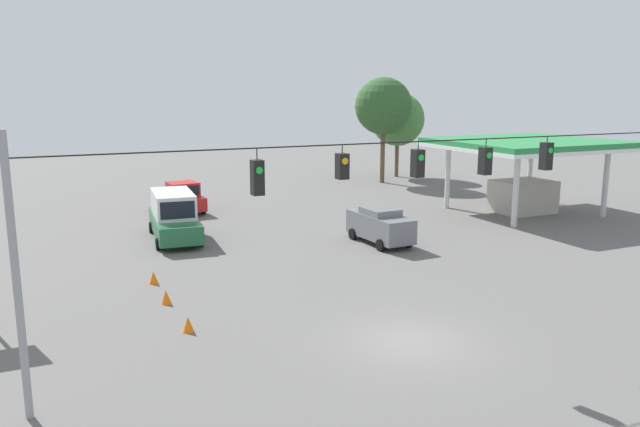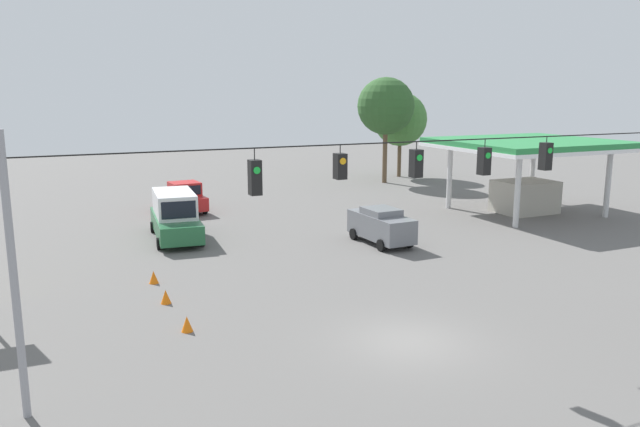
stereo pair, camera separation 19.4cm
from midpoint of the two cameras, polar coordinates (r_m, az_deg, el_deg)
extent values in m
plane|color=#605E5B|center=(21.59, 8.38, -11.53)|extent=(140.00, 140.00, 0.00)
cylinder|color=#939399|center=(17.24, -25.90, -5.44)|extent=(0.20, 0.20, 7.40)
cylinder|color=black|center=(19.89, 9.11, 6.51)|extent=(23.29, 0.04, 0.04)
cube|color=black|center=(23.30, 20.15, 4.93)|extent=(0.32, 0.36, 0.96)
cylinder|color=black|center=(23.25, 20.25, 6.36)|extent=(0.03, 0.03, 0.21)
cylinder|color=green|center=(23.14, 20.52, 5.40)|extent=(0.20, 0.02, 0.20)
cube|color=black|center=(21.53, 15.02, 4.64)|extent=(0.32, 0.36, 0.91)
cylinder|color=black|center=(21.48, 15.11, 6.23)|extent=(0.03, 0.03, 0.28)
cylinder|color=green|center=(21.37, 15.37, 5.13)|extent=(0.20, 0.02, 0.20)
cube|color=black|center=(19.96, 9.05, 4.54)|extent=(0.32, 0.36, 0.88)
cylinder|color=black|center=(19.90, 9.10, 6.15)|extent=(0.03, 0.03, 0.25)
cylinder|color=green|center=(19.78, 9.37, 5.05)|extent=(0.20, 0.02, 0.20)
cube|color=black|center=(18.64, 2.15, 4.34)|extent=(0.32, 0.36, 0.77)
cylinder|color=black|center=(18.58, 2.16, 5.91)|extent=(0.03, 0.03, 0.26)
cylinder|color=orange|center=(18.45, 2.41, 4.80)|extent=(0.20, 0.02, 0.20)
cube|color=black|center=(17.65, -5.66, 3.29)|extent=(0.32, 0.36, 1.00)
cylinder|color=black|center=(17.57, -5.70, 5.44)|extent=(0.03, 0.03, 0.33)
cylinder|color=green|center=(17.45, -5.47, 3.95)|extent=(0.20, 0.02, 0.20)
cube|color=#236038|center=(36.12, -12.89, -1.00)|extent=(2.84, 6.76, 1.00)
cube|color=silver|center=(36.22, -13.03, 0.91)|extent=(2.46, 4.38, 1.34)
cube|color=black|center=(34.15, -12.64, 0.31)|extent=(1.82, 0.18, 0.94)
cylinder|color=black|center=(34.05, -14.36, -2.68)|extent=(0.27, 0.66, 0.64)
cylinder|color=black|center=(34.30, -10.56, -2.41)|extent=(0.27, 0.66, 0.64)
cylinder|color=black|center=(38.22, -14.92, -1.20)|extent=(0.27, 0.66, 0.64)
cylinder|color=black|center=(38.43, -11.53, -0.97)|extent=(0.27, 0.66, 0.64)
cube|color=slate|center=(34.29, 5.75, -1.17)|extent=(1.94, 4.55, 1.29)
cube|color=slate|center=(34.13, 5.78, 0.19)|extent=(1.70, 2.04, 0.36)
cube|color=black|center=(34.95, 4.91, 0.47)|extent=(1.41, 0.08, 0.25)
cylinder|color=black|center=(36.09, 5.68, -1.59)|extent=(0.25, 0.65, 0.64)
cylinder|color=black|center=(35.21, 3.26, -1.88)|extent=(0.25, 0.65, 0.64)
cylinder|color=black|center=(33.74, 8.31, -2.57)|extent=(0.25, 0.65, 0.64)
cylinder|color=black|center=(32.79, 5.79, -2.91)|extent=(0.25, 0.65, 0.64)
cube|color=red|center=(44.30, -12.34, 1.20)|extent=(2.51, 5.32, 0.90)
cube|color=red|center=(43.56, -12.15, 2.24)|extent=(2.06, 2.02, 0.90)
cube|color=black|center=(42.68, -11.78, 2.07)|extent=(1.65, 0.16, 0.63)
cylinder|color=black|center=(42.51, -12.99, 0.13)|extent=(0.27, 0.66, 0.64)
cylinder|color=black|center=(43.11, -10.35, 0.39)|extent=(0.27, 0.66, 0.64)
cylinder|color=black|center=(45.69, -14.17, 0.84)|extent=(0.27, 0.66, 0.64)
cylinder|color=black|center=(46.25, -11.70, 1.08)|extent=(0.27, 0.66, 0.64)
cone|color=orange|center=(22.57, -11.82, -9.85)|extent=(0.41, 0.41, 0.56)
cone|color=orange|center=(25.56, -13.71, -7.40)|extent=(0.41, 0.41, 0.56)
cone|color=orange|center=(28.25, -14.77, -5.65)|extent=(0.41, 0.41, 0.56)
cube|color=#288442|center=(44.60, 18.63, 6.19)|extent=(10.83, 9.93, 0.35)
cube|color=white|center=(44.63, 18.60, 5.81)|extent=(10.93, 10.03, 0.24)
cylinder|color=silver|center=(49.95, 18.96, 3.77)|extent=(0.36, 0.36, 4.65)
cylinder|color=silver|center=(45.15, 11.89, 3.40)|extent=(0.36, 0.36, 4.65)
cylinder|color=silver|center=(45.18, 24.96, 2.59)|extent=(0.36, 0.36, 4.65)
cylinder|color=silver|center=(39.80, 17.75, 2.06)|extent=(0.36, 0.36, 4.65)
cube|color=#B2AD9E|center=(45.05, 18.33, 1.47)|extent=(3.79, 2.98, 2.20)
cylinder|color=brown|center=(56.74, 6.05, 5.57)|extent=(0.41, 0.41, 5.48)
sphere|color=#2D5628|center=(56.49, 6.14, 9.75)|extent=(5.08, 5.08, 5.08)
cylinder|color=brown|center=(60.99, 7.36, 5.29)|extent=(0.37, 0.37, 4.13)
sphere|color=#427A38|center=(60.73, 7.44, 8.55)|extent=(5.11, 5.11, 5.11)
camera|label=1|loc=(0.10, -89.80, 0.04)|focal=35.00mm
camera|label=2|loc=(0.10, 90.20, -0.04)|focal=35.00mm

